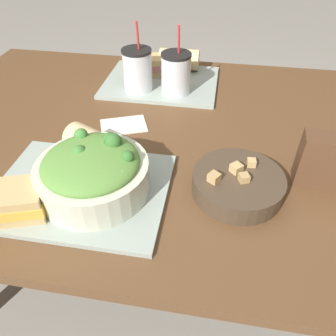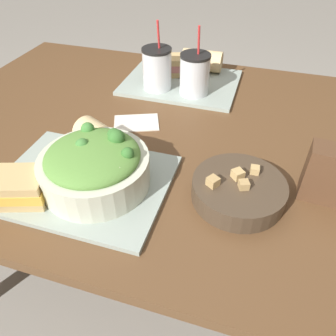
{
  "view_description": "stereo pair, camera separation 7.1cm",
  "coord_description": "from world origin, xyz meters",
  "views": [
    {
      "loc": [
        0.22,
        -0.78,
        1.24
      ],
      "look_at": [
        0.13,
        -0.24,
        0.78
      ],
      "focal_mm": 35.0,
      "sensor_mm": 36.0,
      "label": 1
    },
    {
      "loc": [
        0.29,
        -0.76,
        1.24
      ],
      "look_at": [
        0.13,
        -0.24,
        0.78
      ],
      "focal_mm": 35.0,
      "sensor_mm": 36.0,
      "label": 2
    }
  ],
  "objects": [
    {
      "name": "baguette_far",
      "position": [
        0.07,
        0.4,
        0.76
      ],
      "size": [
        0.15,
        0.08,
        0.08
      ],
      "rotation": [
        0.0,
        0.0,
        1.59
      ],
      "color": "#DBBC84",
      "rests_on": "tray_far"
    },
    {
      "name": "tray_near",
      "position": [
        -0.07,
        -0.28,
        0.72
      ],
      "size": [
        0.39,
        0.3,
        0.01
      ],
      "color": "#99A89E",
      "rests_on": "dining_table"
    },
    {
      "name": "drink_cup_dark",
      "position": [
        -0.05,
        0.21,
        0.79
      ],
      "size": [
        0.1,
        0.1,
        0.22
      ],
      "color": "silver",
      "rests_on": "tray_far"
    },
    {
      "name": "salad_bowl",
      "position": [
        -0.03,
        -0.28,
        0.78
      ],
      "size": [
        0.25,
        0.25,
        0.12
      ],
      "color": "beige",
      "rests_on": "tray_near"
    },
    {
      "name": "dining_table",
      "position": [
        0.0,
        0.0,
        0.63
      ],
      "size": [
        1.39,
        1.03,
        0.71
      ],
      "color": "brown",
      "rests_on": "ground_plane"
    },
    {
      "name": "sandwich_near",
      "position": [
        -0.17,
        -0.38,
        0.75
      ],
      "size": [
        0.16,
        0.13,
        0.06
      ],
      "rotation": [
        0.0,
        0.0,
        0.32
      ],
      "color": "tan",
      "rests_on": "tray_near"
    },
    {
      "name": "sandwich_far",
      "position": [
        0.02,
        0.35,
        0.75
      ],
      "size": [
        0.15,
        0.12,
        0.06
      ],
      "rotation": [
        0.0,
        0.0,
        0.29
      ],
      "color": "tan",
      "rests_on": "tray_far"
    },
    {
      "name": "baguette_near",
      "position": [
        -0.06,
        -0.17,
        0.76
      ],
      "size": [
        0.18,
        0.14,
        0.08
      ],
      "rotation": [
        0.0,
        0.0,
        1.11
      ],
      "color": "#DBBC84",
      "rests_on": "tray_near"
    },
    {
      "name": "drink_cup_red",
      "position": [
        0.08,
        0.21,
        0.78
      ],
      "size": [
        0.1,
        0.1,
        0.22
      ],
      "color": "silver",
      "rests_on": "tray_far"
    },
    {
      "name": "tray_far",
      "position": [
        0.01,
        0.29,
        0.72
      ],
      "size": [
        0.39,
        0.3,
        0.01
      ],
      "color": "#99A89E",
      "rests_on": "dining_table"
    },
    {
      "name": "soup_bowl",
      "position": [
        0.29,
        -0.22,
        0.74
      ],
      "size": [
        0.21,
        0.21,
        0.07
      ],
      "color": "#473828",
      "rests_on": "dining_table"
    },
    {
      "name": "napkin_folded",
      "position": [
        -0.04,
        0.0,
        0.71
      ],
      "size": [
        0.16,
        0.13,
        0.0
      ],
      "color": "silver",
      "rests_on": "dining_table"
    },
    {
      "name": "ground_plane",
      "position": [
        0.0,
        0.0,
        0.0
      ],
      "size": [
        12.0,
        12.0,
        0.0
      ],
      "primitive_type": "plane",
      "color": "gray"
    }
  ]
}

